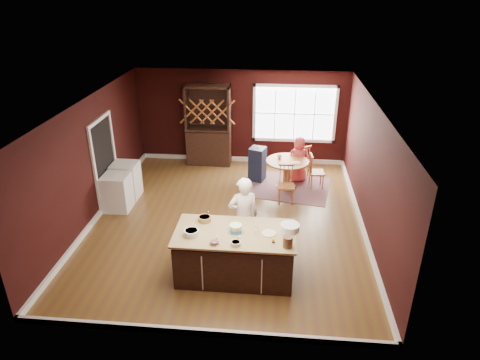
% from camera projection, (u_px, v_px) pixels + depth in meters
% --- Properties ---
extents(room_shell, '(7.00, 7.00, 7.00)m').
position_uv_depth(room_shell, '(227.00, 165.00, 9.13)').
color(room_shell, brown).
rests_on(room_shell, ground).
extents(window, '(2.36, 0.10, 1.66)m').
position_uv_depth(window, '(295.00, 114.00, 12.06)').
color(window, white).
rests_on(window, room_shell).
extents(doorway, '(0.08, 1.26, 2.13)m').
position_uv_depth(doorway, '(105.00, 163.00, 10.05)').
color(doorway, white).
rests_on(doorway, room_shell).
extents(kitchen_island, '(2.14, 1.12, 0.92)m').
position_uv_depth(kitchen_island, '(235.00, 255.00, 7.74)').
color(kitchen_island, '#361F17').
rests_on(kitchen_island, ground).
extents(dining_table, '(1.09, 1.09, 0.75)m').
position_uv_depth(dining_table, '(287.00, 168.00, 11.00)').
color(dining_table, brown).
rests_on(dining_table, ground).
extents(baker, '(0.69, 0.56, 1.64)m').
position_uv_depth(baker, '(243.00, 216.00, 8.22)').
color(baker, white).
rests_on(baker, ground).
extents(layer_cake, '(0.31, 0.31, 0.12)m').
position_uv_depth(layer_cake, '(236.00, 228.00, 7.54)').
color(layer_cake, white).
rests_on(layer_cake, kitchen_island).
extents(bowl_blue, '(0.27, 0.27, 0.10)m').
position_uv_depth(bowl_blue, '(191.00, 233.00, 7.42)').
color(bowl_blue, white).
rests_on(bowl_blue, kitchen_island).
extents(bowl_yellow, '(0.24, 0.24, 0.09)m').
position_uv_depth(bowl_yellow, '(205.00, 219.00, 7.86)').
color(bowl_yellow, brown).
rests_on(bowl_yellow, kitchen_island).
extents(bowl_pink, '(0.16, 0.16, 0.06)m').
position_uv_depth(bowl_pink, '(214.00, 242.00, 7.19)').
color(bowl_pink, white).
rests_on(bowl_pink, kitchen_island).
extents(bowl_olive, '(0.17, 0.17, 0.07)m').
position_uv_depth(bowl_olive, '(236.00, 243.00, 7.16)').
color(bowl_olive, beige).
rests_on(bowl_olive, kitchen_island).
extents(drinking_glass, '(0.08, 0.08, 0.16)m').
position_uv_depth(drinking_glass, '(257.00, 231.00, 7.42)').
color(drinking_glass, white).
rests_on(drinking_glass, kitchen_island).
extents(dinner_plate, '(0.25, 0.25, 0.02)m').
position_uv_depth(dinner_plate, '(269.00, 233.00, 7.48)').
color(dinner_plate, beige).
rests_on(dinner_plate, kitchen_island).
extents(white_tub, '(0.34, 0.34, 0.12)m').
position_uv_depth(white_tub, '(290.00, 227.00, 7.57)').
color(white_tub, silver).
rests_on(white_tub, kitchen_island).
extents(stoneware_crock, '(0.17, 0.17, 0.20)m').
position_uv_depth(stoneware_crock, '(288.00, 242.00, 7.08)').
color(stoneware_crock, brown).
rests_on(stoneware_crock, kitchen_island).
extents(toy_figurine, '(0.05, 0.05, 0.09)m').
position_uv_depth(toy_figurine, '(273.00, 240.00, 7.22)').
color(toy_figurine, yellow).
rests_on(toy_figurine, kitchen_island).
extents(rug, '(2.47, 2.07, 0.01)m').
position_uv_depth(rug, '(286.00, 187.00, 11.23)').
color(rug, brown).
rests_on(rug, ground).
extents(chair_east, '(0.41, 0.42, 0.93)m').
position_uv_depth(chair_east, '(317.00, 171.00, 11.02)').
color(chair_east, brown).
rests_on(chair_east, ground).
extents(chair_south, '(0.42, 0.40, 0.95)m').
position_uv_depth(chair_south, '(286.00, 184.00, 10.27)').
color(chair_south, brown).
rests_on(chair_south, ground).
extents(chair_north, '(0.53, 0.53, 0.93)m').
position_uv_depth(chair_north, '(301.00, 160.00, 11.67)').
color(chair_north, brown).
rests_on(chair_north, ground).
extents(seated_woman, '(0.65, 0.46, 1.25)m').
position_uv_depth(seated_woman, '(299.00, 159.00, 11.32)').
color(seated_woman, '#D2434B').
rests_on(seated_woman, ground).
extents(high_chair, '(0.49, 0.49, 0.96)m').
position_uv_depth(high_chair, '(257.00, 163.00, 11.42)').
color(high_chair, '#161E34').
rests_on(high_chair, ground).
extents(toddler, '(0.18, 0.14, 0.26)m').
position_uv_depth(toddler, '(259.00, 152.00, 11.26)').
color(toddler, '#8CA5BF').
rests_on(toddler, high_chair).
extents(table_plate, '(0.19, 0.19, 0.01)m').
position_uv_depth(table_plate, '(297.00, 163.00, 10.77)').
color(table_plate, beige).
rests_on(table_plate, dining_table).
extents(table_cup, '(0.13, 0.13, 0.09)m').
position_uv_depth(table_cup, '(280.00, 157.00, 11.03)').
color(table_cup, silver).
rests_on(table_cup, dining_table).
extents(hutch, '(1.27, 0.53, 2.32)m').
position_uv_depth(hutch, '(209.00, 125.00, 12.18)').
color(hutch, '#402411').
rests_on(hutch, ground).
extents(washer, '(0.60, 0.58, 0.87)m').
position_uv_depth(washer, '(117.00, 192.00, 9.99)').
color(washer, white).
rests_on(washer, ground).
extents(dryer, '(0.62, 0.60, 0.89)m').
position_uv_depth(dryer, '(126.00, 180.00, 10.56)').
color(dryer, white).
rests_on(dryer, ground).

